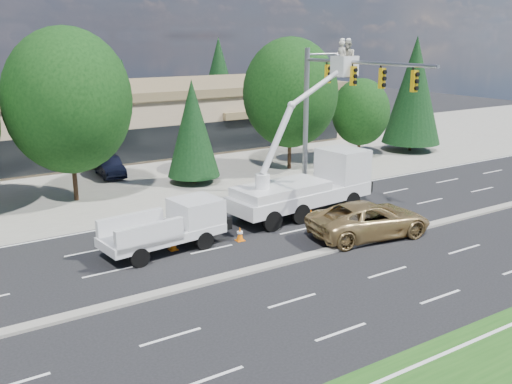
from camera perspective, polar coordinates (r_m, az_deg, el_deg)
ground at (r=24.40m, az=-0.83°, el=-8.04°), size 140.00×140.00×0.00m
concrete_apron at (r=41.92m, az=-15.40°, el=1.43°), size 140.00×22.00×0.01m
road_median at (r=24.37m, az=-0.83°, el=-7.91°), size 120.00×0.55×0.12m
strip_mall at (r=50.88m, az=-19.07°, el=6.77°), size 50.40×15.40×5.50m
tree_front_d at (r=35.35m, az=-18.28°, el=8.64°), size 7.42×7.42×10.29m
tree_front_e at (r=38.42m, az=-6.35°, el=6.35°), size 3.54×3.54×6.98m
tree_front_f at (r=42.30m, az=3.46°, el=9.86°), size 6.97×6.97×9.68m
tree_front_g at (r=46.95m, az=10.42°, el=7.87°), size 4.66×4.66×6.47m
tree_front_h at (r=51.05m, az=15.52°, el=9.79°), size 4.94×4.94×9.75m
tree_back_c at (r=65.07m, az=-13.13°, el=9.87°), size 3.71×3.71×7.32m
tree_back_d at (r=69.92m, az=-3.73°, el=11.58°), size 4.86×4.86×9.59m
signal_mast at (r=34.20m, az=7.32°, el=9.13°), size 2.76×10.16×9.00m
utility_pickup at (r=26.90m, az=-8.49°, el=-3.86°), size 5.96×2.75×2.21m
bucket_truck at (r=32.19m, az=5.74°, el=1.63°), size 9.37×3.53×9.57m
traffic_cone_b at (r=27.00m, az=-8.30°, el=-5.07°), size 0.40×0.40×0.70m
traffic_cone_c at (r=27.91m, az=-1.62°, el=-4.22°), size 0.40×0.40×0.70m
traffic_cone_d at (r=30.91m, az=5.50°, el=-2.33°), size 0.40×0.40×0.70m
minivan at (r=28.90m, az=11.28°, el=-2.71°), size 6.65×3.83×1.74m
parked_car_east at (r=41.95m, az=-14.46°, el=2.48°), size 1.82×4.33×1.39m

